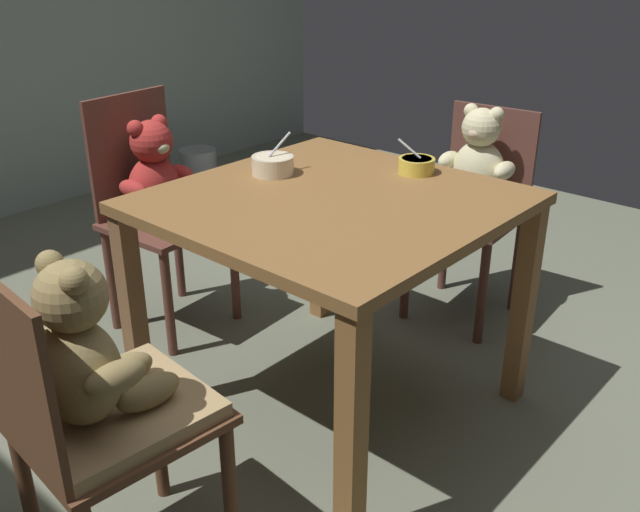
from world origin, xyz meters
The scene contains 8 objects.
ground_plane centered at (0.00, 0.00, -0.02)m, with size 5.20×5.20×0.04m.
dining_table centered at (0.00, 0.00, 0.64)m, with size 0.97×0.97×0.74m.
teddy_chair_near_right centered at (0.88, 0.01, 0.56)m, with size 0.43×0.42×0.87m.
teddy_chair_far_center centered at (0.00, 0.89, 0.57)m, with size 0.44×0.42×0.92m.
teddy_chair_near_left centered at (-0.88, -0.07, 0.56)m, with size 0.45×0.42×0.87m.
porridge_bowl_yellow_near_right centered at (0.36, -0.05, 0.77)m, with size 0.12×0.13×0.11m.
porridge_bowl_cream_far_center centered at (0.04, 0.29, 0.77)m, with size 0.15×0.14×0.13m.
metal_pail centered at (1.22, 2.15, 0.11)m, with size 0.23×0.23×0.22m, color #93969B.
Camera 1 is at (-1.52, -1.29, 1.46)m, focal length 39.79 mm.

